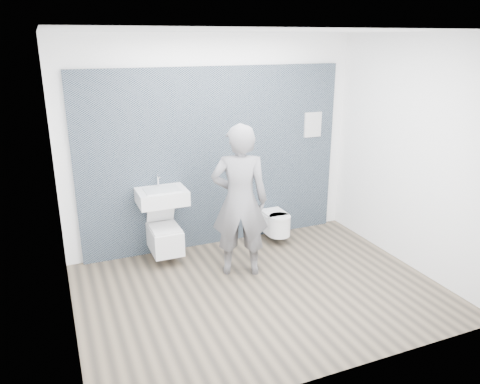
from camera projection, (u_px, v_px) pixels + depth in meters
name	position (u px, v px, depth m)	size (l,w,h in m)	color
ground	(260.00, 290.00, 5.32)	(4.00, 4.00, 0.00)	brown
room_shell	(263.00, 140.00, 4.78)	(4.00, 4.00, 4.00)	white
tile_wall	(216.00, 241.00, 6.61)	(3.60, 0.06, 2.40)	black
washbasin	(162.00, 196.00, 5.82)	(0.61, 0.45, 0.45)	white
toilet_square	(165.00, 237.00, 5.96)	(0.37, 0.54, 0.70)	white
toilet_rounded	(276.00, 223.00, 6.55)	(0.31, 0.54, 0.29)	white
info_placard	(308.00, 227.00, 7.11)	(0.26, 0.03, 0.35)	white
visitor	(240.00, 201.00, 5.47)	(0.67, 0.44, 1.84)	slate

